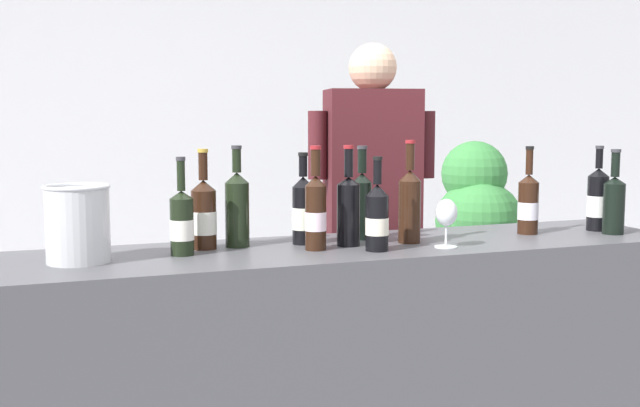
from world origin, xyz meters
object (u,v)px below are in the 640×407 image
at_px(wine_bottle_0, 182,222).
at_px(wine_bottle_11, 303,210).
at_px(wine_bottle_4, 410,203).
at_px(wine_glass, 446,215).
at_px(wine_bottle_5, 204,214).
at_px(wine_bottle_8, 528,204).
at_px(wine_bottle_1, 614,202).
at_px(wine_bottle_9, 377,217).
at_px(ice_bucket, 78,223).
at_px(wine_bottle_3, 237,207).
at_px(wine_bottle_2, 362,202).
at_px(wine_bottle_6, 316,211).
at_px(wine_bottle_10, 598,200).
at_px(wine_bottle_7, 348,208).
at_px(potted_shrub, 479,229).
at_px(person_server, 371,244).

height_order(wine_bottle_0, wine_bottle_11, wine_bottle_11).
relative_size(wine_bottle_4, wine_glass, 2.18).
xyz_separation_m(wine_bottle_5, wine_bottle_8, (1.22, -0.09, -0.00)).
xyz_separation_m(wine_bottle_1, wine_bottle_9, (-0.99, -0.03, -0.01)).
bearing_deg(ice_bucket, wine_bottle_3, 11.95).
xyz_separation_m(wine_bottle_2, wine_bottle_6, (-0.23, -0.15, -0.00)).
distance_m(wine_bottle_3, wine_glass, 0.71).
distance_m(wine_bottle_8, wine_bottle_9, 0.71).
xyz_separation_m(wine_bottle_8, wine_bottle_10, (0.31, -0.02, 0.01)).
xyz_separation_m(wine_bottle_7, wine_glass, (0.30, -0.15, -0.02)).
bearing_deg(wine_bottle_5, wine_bottle_3, 2.17).
height_order(wine_bottle_7, wine_bottle_8, wine_bottle_7).
bearing_deg(potted_shrub, wine_bottle_2, -136.95).
xyz_separation_m(wine_bottle_0, ice_bucket, (-0.32, -0.01, 0.01)).
height_order(wine_bottle_8, ice_bucket, wine_bottle_8).
relative_size(wine_bottle_5, wine_bottle_11, 1.05).
relative_size(person_server, potted_shrub, 1.36).
bearing_deg(wine_bottle_10, wine_bottle_0, 179.49).
bearing_deg(ice_bucket, wine_bottle_6, -3.17).
relative_size(wine_bottle_5, ice_bucket, 1.42).
relative_size(wine_bottle_3, wine_bottle_7, 1.00).
relative_size(wine_bottle_10, wine_bottle_11, 1.04).
height_order(wine_bottle_2, wine_bottle_6, wine_bottle_6).
bearing_deg(wine_bottle_7, wine_bottle_11, 146.85).
height_order(wine_bottle_10, person_server, person_server).
distance_m(wine_bottle_6, wine_glass, 0.44).
relative_size(wine_bottle_1, wine_glass, 1.94).
relative_size(ice_bucket, potted_shrub, 0.19).
xyz_separation_m(wine_bottle_1, wine_bottle_7, (-1.04, 0.10, 0.01)).
xyz_separation_m(wine_bottle_6, person_server, (0.46, 0.58, -0.23)).
distance_m(person_server, potted_shrub, 1.16).
distance_m(wine_bottle_3, wine_bottle_4, 0.60).
distance_m(wine_bottle_3, wine_bottle_9, 0.48).
bearing_deg(person_server, wine_glass, -92.78).
height_order(wine_bottle_4, potted_shrub, wine_bottle_4).
xyz_separation_m(wine_bottle_8, ice_bucket, (-1.63, -0.02, 0.01)).
xyz_separation_m(wine_bottle_2, wine_bottle_11, (-0.23, -0.02, -0.02)).
bearing_deg(wine_bottle_10, wine_bottle_1, -92.79).
relative_size(wine_bottle_9, ice_bucket, 1.32).
bearing_deg(wine_bottle_8, wine_bottle_4, -176.36).
relative_size(wine_bottle_1, wine_bottle_6, 0.93).
bearing_deg(wine_bottle_3, potted_shrub, 33.90).
xyz_separation_m(wine_bottle_8, wine_bottle_11, (-0.88, 0.07, 0.00)).
distance_m(wine_bottle_8, wine_glass, 0.48).
xyz_separation_m(wine_bottle_1, potted_shrub, (0.23, 1.31, -0.29)).
bearing_deg(wine_bottle_4, wine_bottle_8, 3.64).
xyz_separation_m(wine_bottle_6, wine_bottle_9, (0.18, -0.09, -0.02)).
bearing_deg(ice_bucket, wine_bottle_5, 14.62).
distance_m(wine_bottle_0, wine_bottle_8, 1.31).
relative_size(wine_bottle_3, wine_bottle_9, 1.11).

